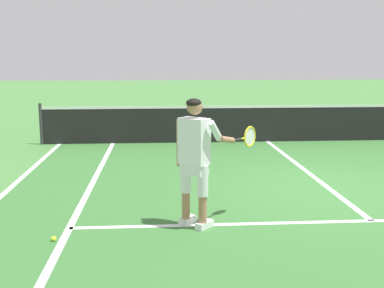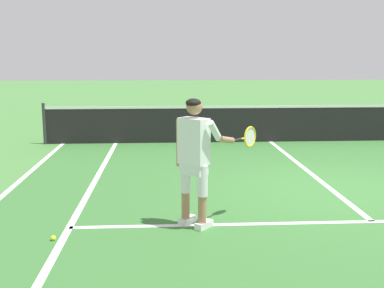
% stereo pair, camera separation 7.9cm
% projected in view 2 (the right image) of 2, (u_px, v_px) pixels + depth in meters
% --- Properties ---
extents(ground_plane, '(80.00, 80.00, 0.00)m').
position_uv_depth(ground_plane, '(330.00, 188.00, 8.33)').
color(ground_plane, '#477F3D').
extents(court_inner_surface, '(10.98, 11.02, 0.00)m').
position_uv_depth(court_inner_surface, '(343.00, 199.00, 7.70)').
color(court_inner_surface, '#387033').
rests_on(court_inner_surface, ground).
extents(line_service, '(8.23, 0.10, 0.01)m').
position_uv_depth(line_service, '(372.00, 221.00, 6.63)').
color(line_service, white).
rests_on(line_service, ground).
extents(line_centre_service, '(0.10, 6.40, 0.01)m').
position_uv_depth(line_centre_service, '(305.00, 169.00, 9.77)').
color(line_centre_service, white).
rests_on(line_centre_service, ground).
extents(line_singles_left, '(0.10, 10.62, 0.01)m').
position_uv_depth(line_singles_left, '(83.00, 203.00, 7.46)').
color(line_singles_left, white).
rests_on(line_singles_left, ground).
extents(tennis_net, '(11.96, 0.08, 1.07)m').
position_uv_depth(tennis_net, '(271.00, 123.00, 12.83)').
color(tennis_net, '#333338').
rests_on(tennis_net, ground).
extents(tennis_player, '(1.14, 0.78, 1.71)m').
position_uv_depth(tennis_player, '(196.00, 154.00, 6.28)').
color(tennis_player, white).
rests_on(tennis_player, ground).
extents(tennis_ball_near_feet, '(0.07, 0.07, 0.07)m').
position_uv_depth(tennis_ball_near_feet, '(53.00, 238.00, 5.94)').
color(tennis_ball_near_feet, '#CCE02D').
rests_on(tennis_ball_near_feet, ground).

